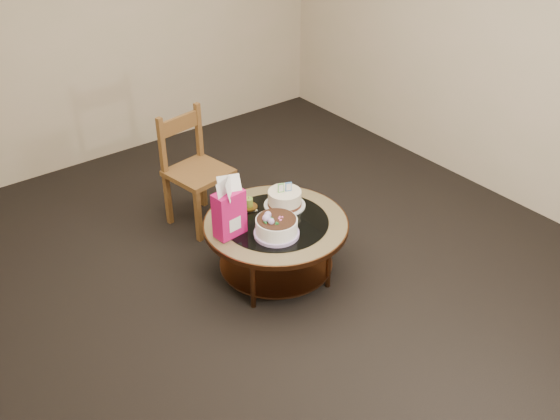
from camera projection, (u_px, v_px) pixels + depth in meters
ground at (276, 273)px, 4.59m from camera, size 5.00×5.00×0.00m
room_walls at (275, 72)px, 3.76m from camera, size 4.52×5.02×2.61m
coffee_table at (276, 230)px, 4.39m from camera, size 1.02×1.02×0.46m
decorated_cake at (276, 228)px, 4.17m from camera, size 0.31×0.31×0.18m
cream_cake at (285, 199)px, 4.48m from camera, size 0.30×0.30×0.19m
gift_bag at (229, 208)px, 4.10m from camera, size 0.22×0.17×0.42m
pillar_candle at (249, 205)px, 4.47m from camera, size 0.14×0.14×0.09m
dining_chair at (195, 170)px, 4.93m from camera, size 0.50×0.50×0.94m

